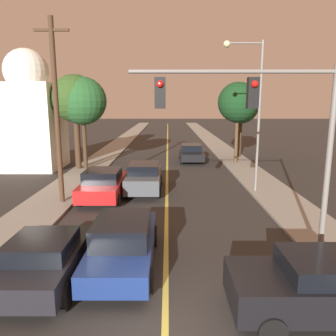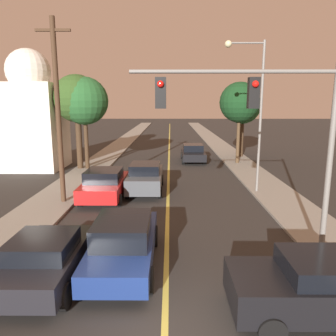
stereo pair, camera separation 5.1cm
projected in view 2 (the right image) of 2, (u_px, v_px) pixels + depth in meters
ground_plane at (165, 333)px, 7.09m from camera, size 200.00×200.00×0.00m
road_surface at (169, 142)px, 42.40m from camera, size 9.16×80.00×0.01m
sidewalk_left at (124, 141)px, 42.43m from camera, size 2.50×80.00×0.12m
sidewalk_right at (214, 141)px, 42.35m from camera, size 2.50×80.00×0.12m
car_near_lane_front at (124, 242)px, 9.84m from camera, size 1.92×4.70×1.58m
car_near_lane_second at (145, 177)px, 18.38m from camera, size 1.95×4.53×1.63m
car_outer_lane_front at (45, 259)px, 8.93m from camera, size 1.95×3.82×1.40m
car_outer_lane_second at (105, 184)px, 17.04m from camera, size 2.09×4.56×1.55m
car_far_oncoming at (193, 153)px, 27.97m from camera, size 1.99×4.47×1.45m
car_crossing_right at (315, 287)px, 7.48m from camera, size 3.86×1.94×1.51m
traffic_signal_mast at (265, 119)px, 9.73m from camera, size 6.15×0.42×5.94m
streetlamp_right at (253, 98)px, 17.24m from camera, size 2.10×0.36×7.96m
utility_pole_left at (58, 110)px, 15.39m from camera, size 1.60×0.24×8.61m
tree_left_near at (77, 99)px, 23.58m from camera, size 3.42×3.42×6.83m
tree_left_far at (84, 101)px, 23.54m from camera, size 3.43×3.43×6.66m
tree_right_near at (242, 106)px, 29.17m from camera, size 3.28×3.28×6.23m
tree_right_far at (240, 103)px, 25.81m from camera, size 3.17×3.17×6.44m
domed_building_left at (32, 115)px, 24.42m from camera, size 4.33×4.33×8.79m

